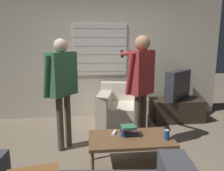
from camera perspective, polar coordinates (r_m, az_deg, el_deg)
The scene contains 11 objects.
ground_plane at distance 3.18m, azimuth 0.05°, elevation -19.87°, with size 16.00×16.00×0.00m, color #7F705B.
wall_back at distance 4.75m, azimuth -2.53°, elevation 6.96°, with size 5.20×0.08×2.55m.
armchair_beige at distance 4.35m, azimuth 2.72°, elevation -6.16°, with size 1.09×1.02×0.82m.
coffee_table at distance 2.93m, azimuth 4.89°, elevation -14.03°, with size 1.08×0.59×0.44m.
tv_stand at distance 4.85m, azimuth 16.44°, elevation -6.05°, with size 1.04×0.55×0.46m.
tv at distance 4.73m, azimuth 16.78°, elevation 0.12°, with size 0.69×0.64×0.60m.
person_left_standing at distance 3.33m, azimuth -13.02°, elevation 1.31°, with size 0.55×0.84×1.70m.
person_right_standing at distance 3.31m, azimuth 7.53°, elevation 1.89°, with size 0.48×0.84×1.74m.
book_stack at distance 2.94m, azimuth 4.39°, elevation -11.56°, with size 0.24×0.20×0.14m.
soda_can at distance 2.90m, azimuth 14.08°, elevation -12.37°, with size 0.07×0.07×0.13m.
spare_remote at distance 3.01m, azimuth 0.59°, elevation -12.19°, with size 0.09×0.14×0.02m.
Camera 1 is at (-0.28, -2.70, 1.65)m, focal length 35.00 mm.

